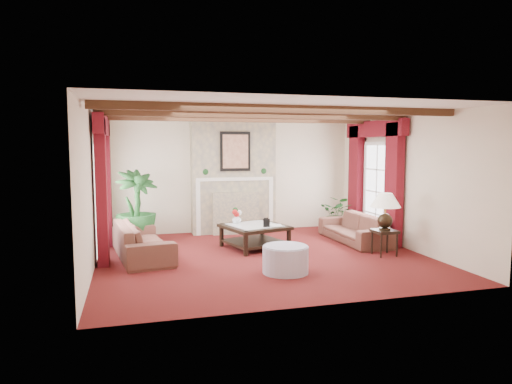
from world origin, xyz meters
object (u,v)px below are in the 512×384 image
object	(u,v)px
sofa_left	(142,235)
potted_palm	(136,223)
sofa_right	(354,224)
coffee_table	(255,237)
side_table	(384,243)
ottoman	(286,260)

from	to	relation	value
sofa_left	potted_palm	world-z (taller)	potted_palm
sofa_left	sofa_right	bearing A→B (deg)	-95.58
sofa_right	coffee_table	bearing A→B (deg)	-90.45
potted_palm	coffee_table	size ratio (longest dim) A/B	1.57
potted_palm	side_table	bearing A→B (deg)	-26.75
sofa_right	potted_palm	bearing A→B (deg)	-103.41
potted_palm	ottoman	distance (m)	3.75
sofa_right	ottoman	xyz separation A→B (m)	(-2.24, -1.92, -0.17)
potted_palm	coffee_table	bearing A→B (deg)	-24.03
potted_palm	side_table	xyz separation A→B (m)	(4.54, -2.29, -0.20)
sofa_right	ottoman	distance (m)	2.95
sofa_left	potted_palm	bearing A→B (deg)	-4.13
coffee_table	ottoman	size ratio (longest dim) A/B	1.52
sofa_right	potted_palm	xyz separation A→B (m)	(-4.56, 1.02, 0.05)
sofa_right	potted_palm	world-z (taller)	potted_palm
potted_palm	coffee_table	xyz separation A→B (m)	(2.32, -1.03, -0.21)
sofa_right	side_table	size ratio (longest dim) A/B	4.15
sofa_left	side_table	xyz separation A→B (m)	(4.45, -1.08, -0.18)
coffee_table	ottoman	bearing A→B (deg)	-105.89
coffee_table	side_table	bearing A→B (deg)	-45.66
side_table	ottoman	bearing A→B (deg)	-163.66
potted_palm	sofa_left	bearing A→B (deg)	-86.07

